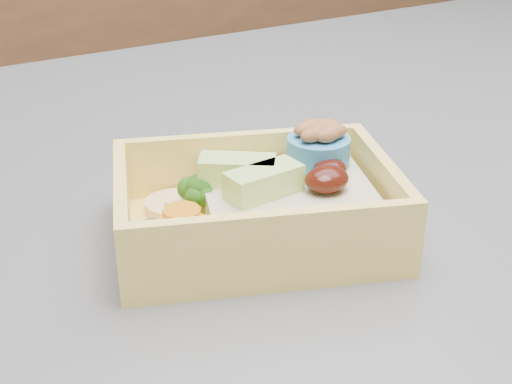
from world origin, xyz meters
TOP-DOWN VIEW (x-y plane):
  - bento_box at (-0.16, -0.13)m, footprint 0.19×0.17m

SIDE VIEW (x-z plane):
  - bento_box at x=-0.16m, z-range 0.91..0.97m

